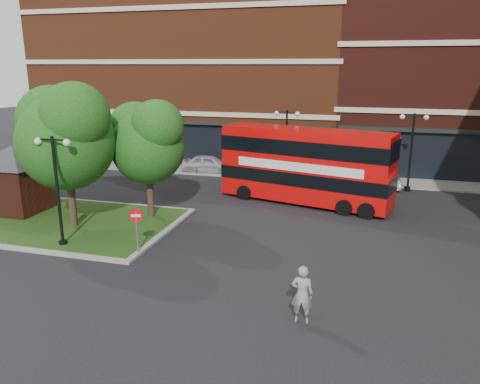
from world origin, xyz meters
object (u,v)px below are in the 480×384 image
(bus, at_px, (305,161))
(car_white, at_px, (366,178))
(car_silver, at_px, (209,164))
(woman, at_px, (302,294))

(bus, height_order, car_white, bus)
(car_white, bearing_deg, bus, 143.34)
(car_silver, xyz_separation_m, car_white, (11.46, -1.50, 0.02))
(woman, relative_size, car_silver, 0.48)
(woman, bearing_deg, bus, -82.99)
(woman, height_order, car_silver, woman)
(woman, relative_size, car_white, 0.44)
(bus, relative_size, car_silver, 2.53)
(bus, height_order, woman, bus)
(car_white, bearing_deg, car_silver, 83.97)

